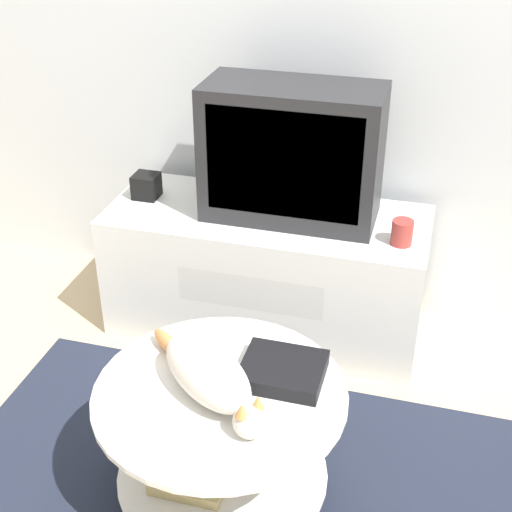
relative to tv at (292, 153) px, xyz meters
The scene contains 9 objects.
ground_plane 1.22m from the tv, 87.62° to the right, with size 12.00×12.00×0.00m, color tan.
rug 1.22m from the tv, 87.62° to the right, with size 1.82×1.13×0.02m.
tv_stand 0.52m from the tv, 167.74° to the right, with size 1.26×0.51×0.52m.
tv is the anchor object (origin of this frame).
speaker 0.64m from the tv, behind, with size 0.10×0.10×0.10m.
mug 0.50m from the tv, 14.93° to the right, with size 0.08×0.08×0.09m.
coffee_table 1.09m from the tv, 88.68° to the right, with size 0.72×0.72×0.42m.
dvd_box 0.93m from the tv, 78.11° to the right, with size 0.24×0.20×0.05m.
cat 1.02m from the tv, 89.85° to the right, with size 0.45×0.38×0.15m.
Camera 1 is at (0.50, -1.47, 1.79)m, focal length 50.00 mm.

